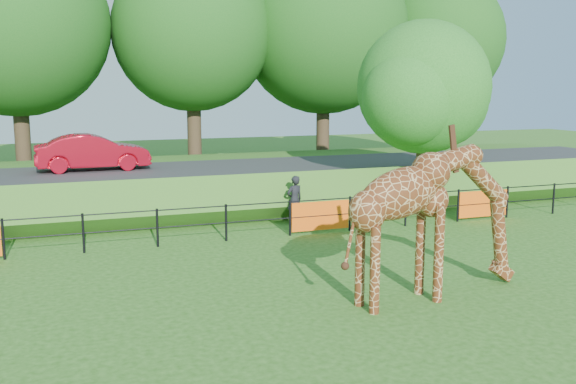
% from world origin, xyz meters
% --- Properties ---
extents(ground, '(90.00, 90.00, 0.00)m').
position_xyz_m(ground, '(0.00, 0.00, 0.00)').
color(ground, '#275615').
rests_on(ground, ground).
extents(giraffe, '(4.67, 1.46, 3.29)m').
position_xyz_m(giraffe, '(2.95, 1.58, 1.64)').
color(giraffe, '#5A2A12').
rests_on(giraffe, ground).
extents(perimeter_fence, '(28.07, 0.10, 1.10)m').
position_xyz_m(perimeter_fence, '(0.00, 8.00, 0.55)').
color(perimeter_fence, black).
rests_on(perimeter_fence, ground).
extents(embankment, '(40.00, 9.00, 1.30)m').
position_xyz_m(embankment, '(0.00, 15.50, 0.65)').
color(embankment, '#275615').
rests_on(embankment, ground).
extents(road, '(40.00, 5.00, 0.12)m').
position_xyz_m(road, '(0.00, 14.00, 1.36)').
color(road, '#29292C').
rests_on(road, embankment).
extents(car_red, '(4.12, 1.56, 1.34)m').
position_xyz_m(car_red, '(-3.31, 14.72, 2.09)').
color(car_red, '#B00C1E').
rests_on(car_red, road).
extents(visitor, '(0.67, 0.52, 1.61)m').
position_xyz_m(visitor, '(2.73, 9.56, 0.80)').
color(visitor, black).
rests_on(visitor, ground).
extents(tree_east, '(5.40, 4.71, 6.76)m').
position_xyz_m(tree_east, '(7.60, 9.63, 4.28)').
color(tree_east, '#362918').
rests_on(tree_east, ground).
extents(bg_tree_line, '(37.30, 8.80, 11.82)m').
position_xyz_m(bg_tree_line, '(1.89, 22.00, 7.19)').
color(bg_tree_line, '#362918').
rests_on(bg_tree_line, ground).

